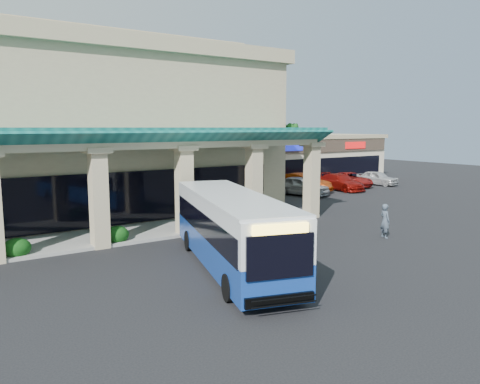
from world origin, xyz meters
TOP-DOWN VIEW (x-y plane):
  - ground at (0.00, 0.00)m, footprint 110.00×110.00m
  - main_building at (-8.00, 16.00)m, footprint 30.80×14.80m
  - arcade at (-8.00, 6.80)m, footprint 30.00×6.20m
  - strip_mall at (18.00, 24.00)m, footprint 22.50×12.50m
  - palm_0 at (8.50, 11.00)m, footprint 2.40×2.40m
  - palm_1 at (9.50, 14.00)m, footprint 2.40×2.40m
  - broadleaf_tree at (7.50, 19.00)m, footprint 2.60×2.60m
  - transit_bus at (-4.13, -1.00)m, footprint 5.56×11.09m
  - pedestrian at (5.31, -1.10)m, footprint 0.57×0.74m
  - car_silver at (11.99, 12.81)m, footprint 3.22×5.12m
  - car_white at (13.01, 13.96)m, footprint 3.77×5.51m
  - car_red at (17.10, 13.31)m, footprint 2.20×5.13m
  - car_gray at (19.86, 14.58)m, footprint 2.97×5.19m
  - car_extra at (23.01, 13.97)m, footprint 2.30×4.35m

SIDE VIEW (x-z plane):
  - ground at x=0.00m, z-range 0.00..0.00m
  - car_gray at x=19.86m, z-range 0.00..1.36m
  - car_extra at x=23.01m, z-range 0.00..1.41m
  - car_red at x=17.10m, z-range 0.00..1.47m
  - car_silver at x=11.99m, z-range 0.00..1.63m
  - car_white at x=13.01m, z-range 0.00..1.72m
  - pedestrian at x=5.31m, z-range 0.00..1.78m
  - transit_bus at x=-4.13m, z-range 0.00..3.02m
  - broadleaf_tree at x=7.50m, z-range 0.00..4.81m
  - strip_mall at x=18.00m, z-range 0.00..4.90m
  - arcade at x=-8.00m, z-range 0.00..5.70m
  - palm_1 at x=9.50m, z-range 0.00..5.80m
  - palm_0 at x=8.50m, z-range 0.00..6.60m
  - main_building at x=-8.00m, z-range 0.00..11.35m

